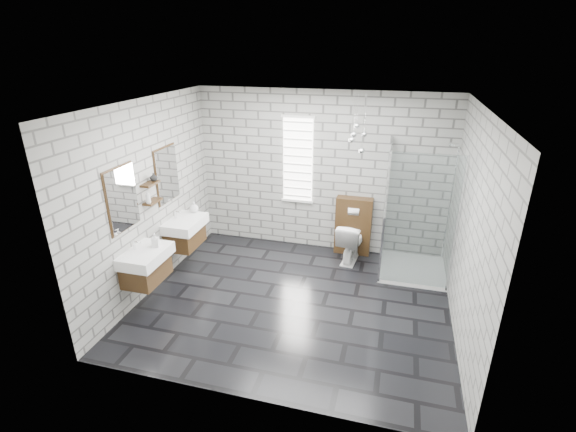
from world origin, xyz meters
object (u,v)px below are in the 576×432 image
at_px(vanity_right, 183,225).
at_px(cistern_panel, 353,226).
at_px(vanity_left, 143,257).
at_px(shower_enclosure, 409,245).
at_px(toilet, 351,242).

relative_size(vanity_right, cistern_panel, 1.57).
bearing_deg(vanity_right, vanity_left, -90.00).
distance_m(vanity_left, shower_enclosure, 3.86).
height_order(vanity_left, vanity_right, same).
bearing_deg(toilet, shower_enclosure, 172.05).
bearing_deg(toilet, vanity_right, 26.91).
distance_m(vanity_left, toilet, 3.24).
xyz_separation_m(shower_enclosure, toilet, (-0.91, 0.23, -0.16)).
relative_size(vanity_left, cistern_panel, 1.57).
xyz_separation_m(vanity_left, vanity_right, (0.00, 1.08, 0.00)).
bearing_deg(toilet, vanity_left, 45.31).
bearing_deg(shower_enclosure, cistern_panel, 150.29).
distance_m(vanity_right, shower_enclosure, 3.49).
xyz_separation_m(vanity_right, cistern_panel, (2.50, 1.22, -0.26)).
bearing_deg(shower_enclosure, toilet, 165.61).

